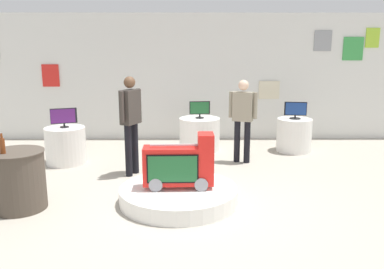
{
  "coord_description": "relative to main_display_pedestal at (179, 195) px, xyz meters",
  "views": [
    {
      "loc": [
        0.08,
        -5.47,
        2.26
      ],
      "look_at": [
        0.12,
        0.74,
        0.89
      ],
      "focal_mm": 37.67,
      "sensor_mm": 36.0,
      "label": 1
    }
  ],
  "objects": [
    {
      "name": "tv_on_right_rear",
      "position": [
        0.38,
        3.04,
        0.8
      ],
      "size": [
        0.44,
        0.18,
        0.37
      ],
      "color": "black",
      "rests_on": "display_pedestal_right_rear"
    },
    {
      "name": "display_pedestal_left_rear",
      "position": [
        -2.25,
        2.04,
        0.24
      ],
      "size": [
        0.77,
        0.77,
        0.71
      ],
      "primitive_type": "cylinder",
      "color": "white",
      "rests_on": "ground"
    },
    {
      "name": "ground_plane",
      "position": [
        0.08,
        -0.11,
        -0.12
      ],
      "size": [
        30.0,
        30.0,
        0.0
      ],
      "primitive_type": "plane",
      "color": "#A8A091"
    },
    {
      "name": "shopper_browsing_rear",
      "position": [
        1.19,
        2.09,
        0.83
      ],
      "size": [
        0.53,
        0.32,
        1.62
      ],
      "color": "black",
      "rests_on": "ground"
    },
    {
      "name": "back_wall_display",
      "position": [
        0.08,
        4.18,
        1.39
      ],
      "size": [
        11.75,
        0.13,
        3.01
      ],
      "color": "silver",
      "rests_on": "ground"
    },
    {
      "name": "display_pedestal_right_rear",
      "position": [
        0.38,
        3.04,
        0.24
      ],
      "size": [
        0.89,
        0.89,
        0.71
      ],
      "primitive_type": "cylinder",
      "color": "white",
      "rests_on": "ground"
    },
    {
      "name": "shopper_browsing_near_truck",
      "position": [
        -0.86,
        1.32,
        0.91
      ],
      "size": [
        0.35,
        0.51,
        1.75
      ],
      "color": "black",
      "rests_on": "ground"
    },
    {
      "name": "side_table_round",
      "position": [
        -2.24,
        -0.22,
        0.31
      ],
      "size": [
        0.77,
        0.77,
        0.84
      ],
      "color": "#4C4238",
      "rests_on": "ground"
    },
    {
      "name": "novelty_firetruck_tv",
      "position": [
        0.02,
        -0.01,
        0.44
      ],
      "size": [
        1.02,
        0.39,
        0.8
      ],
      "color": "gray",
      "rests_on": "main_display_pedestal"
    },
    {
      "name": "main_display_pedestal",
      "position": [
        0.0,
        0.0,
        0.0
      ],
      "size": [
        1.73,
        1.73,
        0.23
      ],
      "primitive_type": "cylinder",
      "color": "white",
      "rests_on": "ground"
    },
    {
      "name": "tv_on_left_rear",
      "position": [
        -2.25,
        2.03,
        0.81
      ],
      "size": [
        0.48,
        0.2,
        0.38
      ],
      "color": "black",
      "rests_on": "display_pedestal_left_rear"
    },
    {
      "name": "tv_on_center_rear",
      "position": [
        2.44,
        2.94,
        0.79
      ],
      "size": [
        0.47,
        0.23,
        0.37
      ],
      "color": "black",
      "rests_on": "display_pedestal_center_rear"
    },
    {
      "name": "bottle_on_side_table",
      "position": [
        -2.35,
        -0.33,
        0.83
      ],
      "size": [
        0.07,
        0.07,
        0.28
      ],
      "color": "brown",
      "rests_on": "side_table_round"
    },
    {
      "name": "display_pedestal_center_rear",
      "position": [
        2.44,
        2.94,
        0.24
      ],
      "size": [
        0.75,
        0.75,
        0.71
      ],
      "primitive_type": "cylinder",
      "color": "white",
      "rests_on": "ground"
    }
  ]
}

